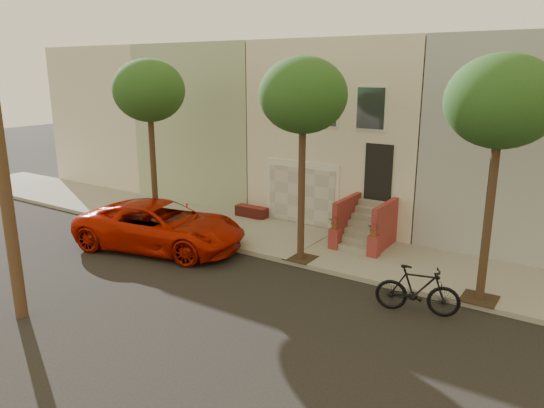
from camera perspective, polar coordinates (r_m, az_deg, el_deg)
The scene contains 9 objects.
ground at distance 14.32m, azimuth -8.43°, elevation -10.36°, with size 90.00×90.00×0.00m, color black.
sidewalk at distance 18.31m, azimuth 2.78°, elevation -4.28°, with size 40.00×3.70×0.15m, color gray.
house_row at distance 22.66m, azimuth 10.56°, elevation 8.44°, with size 33.10×11.70×7.00m.
tree_left at distance 19.65m, azimuth -13.55°, elevation 12.07°, with size 2.70×2.57×6.30m.
tree_mid at distance 15.57m, azimuth 3.46°, elevation 11.84°, with size 2.70×2.57×6.30m.
tree_right at distance 13.67m, azimuth 24.16°, elevation 10.21°, with size 2.70×2.57×6.30m.
utility_pole at distance 6.46m, azimuth 26.22°, elevation 5.65°, with size 23.60×1.22×10.00m.
pickup_truck at distance 18.08m, azimuth -12.30°, elevation -2.38°, with size 2.72×5.89×1.64m, color #AE1300.
motorcycle at distance 13.65m, azimuth 15.90°, elevation -9.18°, with size 0.59×2.10×1.26m, color black.
Camera 1 is at (8.80, -9.55, 6.04)m, focal length 33.82 mm.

